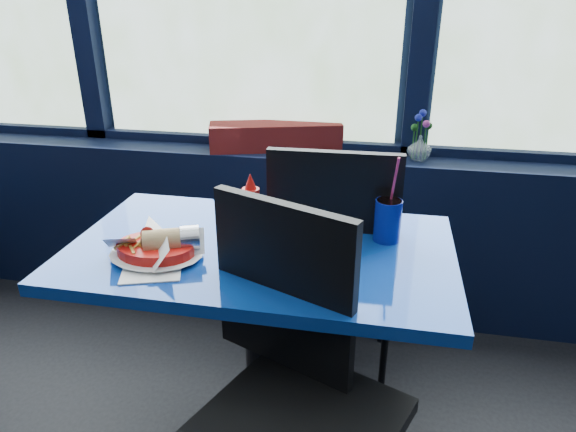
# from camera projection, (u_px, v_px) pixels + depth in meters

# --- Properties ---
(window_sill) EXTENTS (5.00, 0.26, 0.80)m
(window_sill) POSITION_uv_depth(u_px,v_px,m) (246.00, 225.00, 2.59)
(window_sill) COLOR black
(window_sill) RESTS_ON ground
(near_table) EXTENTS (1.20, 0.70, 0.75)m
(near_table) POSITION_uv_depth(u_px,v_px,m) (262.00, 295.00, 1.69)
(near_table) COLOR black
(near_table) RESTS_ON ground
(chair_near_front) EXTENTS (0.59, 0.59, 1.00)m
(chair_near_front) POSITION_uv_depth(u_px,v_px,m) (293.00, 372.00, 1.34)
(chair_near_front) COLOR black
(chair_near_front) RESTS_ON ground
(chair_near_back) EXTENTS (0.47, 0.48, 1.02)m
(chair_near_back) POSITION_uv_depth(u_px,v_px,m) (336.00, 254.00, 1.91)
(chair_near_back) COLOR black
(chair_near_back) RESTS_ON ground
(planter_box) EXTENTS (0.63, 0.32, 0.12)m
(planter_box) POSITION_uv_depth(u_px,v_px,m) (276.00, 136.00, 2.40)
(planter_box) COLOR maroon
(planter_box) RESTS_ON window_sill
(flower_vase) EXTENTS (0.11, 0.11, 0.22)m
(flower_vase) POSITION_uv_depth(u_px,v_px,m) (420.00, 145.00, 2.24)
(flower_vase) COLOR silver
(flower_vase) RESTS_ON window_sill
(food_basket) EXTENTS (0.26, 0.25, 0.09)m
(food_basket) POSITION_uv_depth(u_px,v_px,m) (158.00, 247.00, 1.53)
(food_basket) COLOR red
(food_basket) RESTS_ON near_table
(ketchup_bottle) EXTENTS (0.06, 0.06, 0.21)m
(ketchup_bottle) POSITION_uv_depth(u_px,v_px,m) (251.00, 208.00, 1.66)
(ketchup_bottle) COLOR red
(ketchup_bottle) RESTS_ON near_table
(soda_cup) EXTENTS (0.09, 0.09, 0.29)m
(soda_cup) POSITION_uv_depth(u_px,v_px,m) (388.00, 219.00, 1.63)
(soda_cup) COLOR navy
(soda_cup) RESTS_ON near_table
(napkin) EXTENTS (0.21, 0.21, 0.00)m
(napkin) POSITION_uv_depth(u_px,v_px,m) (152.00, 268.00, 1.48)
(napkin) COLOR white
(napkin) RESTS_ON near_table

